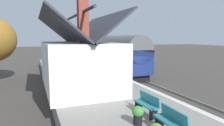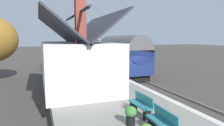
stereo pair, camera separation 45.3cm
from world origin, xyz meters
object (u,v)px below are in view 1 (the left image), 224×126
(train, at_px, (121,55))
(lamp_post_platform, at_px, (97,45))
(station_sign_board, at_px, (100,58))
(station_building, at_px, (78,63))
(planter_by_door, at_px, (79,60))
(bench_mid_platform, at_px, (147,103))
(bench_near_building, at_px, (70,60))
(bench_platform_end, at_px, (76,63))
(planter_under_sign, at_px, (138,114))
(bench_by_lamp, at_px, (171,121))

(train, bearing_deg, lamp_post_platform, 86.83)
(lamp_post_platform, height_order, station_sign_board, lamp_post_platform)
(station_building, distance_m, planter_by_door, 13.51)
(bench_mid_platform, bearing_deg, station_building, 15.93)
(bench_near_building, bearing_deg, train, -134.45)
(station_building, height_order, bench_platform_end, station_building)
(train, distance_m, bench_mid_platform, 13.15)
(train, relative_size, station_sign_board, 5.41)
(bench_near_building, bearing_deg, station_sign_board, -160.23)
(planter_by_door, bearing_deg, train, -154.27)
(bench_platform_end, height_order, planter_under_sign, bench_platform_end)
(bench_by_lamp, relative_size, bench_near_building, 1.00)
(bench_by_lamp, height_order, station_sign_board, station_sign_board)
(bench_by_lamp, height_order, planter_under_sign, bench_by_lamp)
(station_building, bearing_deg, planter_by_door, -12.59)
(bench_platform_end, relative_size, planter_by_door, 1.36)
(bench_by_lamp, distance_m, planter_by_door, 20.79)
(bench_mid_platform, xyz_separation_m, planter_under_sign, (-0.73, 0.84, -0.08))
(bench_platform_end, bearing_deg, bench_mid_platform, -179.18)
(station_building, xyz_separation_m, planter_under_sign, (-6.53, -0.82, -1.21))
(train, xyz_separation_m, planter_by_door, (6.57, 3.17, -1.03))
(station_building, relative_size, planter_by_door, 7.59)
(bench_platform_end, relative_size, bench_mid_platform, 0.99)
(bench_platform_end, height_order, planter_by_door, bench_platform_end)
(planter_under_sign, bearing_deg, bench_platform_end, -2.50)
(train, bearing_deg, planter_under_sign, 158.02)
(train, relative_size, bench_mid_platform, 6.01)
(station_building, distance_m, station_sign_board, 6.68)
(bench_near_building, xyz_separation_m, station_sign_board, (-5.37, -1.93, 0.71))
(station_building, xyz_separation_m, bench_platform_end, (8.13, -1.46, -1.13))
(train, xyz_separation_m, station_building, (-6.55, 6.10, 0.28))
(bench_near_building, bearing_deg, station_building, 172.61)
(planter_by_door, bearing_deg, bench_mid_platform, 176.15)
(bench_near_building, height_order, lamp_post_platform, lamp_post_platform)
(station_building, relative_size, lamp_post_platform, 2.28)
(bench_platform_end, relative_size, lamp_post_platform, 0.41)
(bench_near_building, xyz_separation_m, lamp_post_platform, (-4.42, -1.99, 1.95))
(bench_platform_end, bearing_deg, bench_by_lamp, 179.98)
(train, bearing_deg, bench_near_building, 45.55)
(bench_near_building, relative_size, station_sign_board, 0.90)
(bench_platform_end, bearing_deg, planter_by_door, -16.43)
(bench_by_lamp, xyz_separation_m, bench_mid_platform, (1.82, -0.21, 0.00))
(lamp_post_platform, bearing_deg, bench_near_building, 24.19)
(bench_near_building, distance_m, station_sign_board, 5.75)
(station_sign_board, bearing_deg, bench_mid_platform, 171.54)
(lamp_post_platform, bearing_deg, planter_by_door, 4.42)
(planter_by_door, xyz_separation_m, lamp_post_platform, (-6.42, -0.50, 2.13))
(bench_near_building, height_order, bench_mid_platform, same)
(bench_by_lamp, height_order, bench_platform_end, same)
(bench_platform_end, xyz_separation_m, station_sign_board, (-2.38, -1.92, 0.71))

